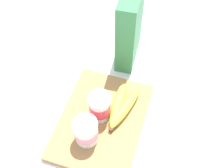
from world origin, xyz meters
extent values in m
plane|color=white|center=(0.00, 0.00, 0.00)|extent=(2.40, 2.40, 0.00)
cube|color=#A37A4C|center=(0.00, 0.00, 0.01)|extent=(0.34, 0.26, 0.02)
cube|color=#38844C|center=(0.30, 0.00, 0.14)|extent=(0.18, 0.08, 0.28)
cylinder|color=white|center=(-0.07, 0.02, 0.06)|extent=(0.07, 0.07, 0.09)
cylinder|color=pink|center=(-0.07, 0.02, 0.06)|extent=(0.07, 0.07, 0.03)
cylinder|color=silver|center=(-0.07, 0.02, 0.11)|extent=(0.07, 0.07, 0.00)
cylinder|color=white|center=(0.01, 0.01, 0.07)|extent=(0.06, 0.06, 0.09)
cylinder|color=#DB384C|center=(0.01, 0.01, 0.07)|extent=(0.06, 0.06, 0.05)
cylinder|color=silver|center=(0.01, 0.01, 0.12)|extent=(0.07, 0.07, 0.00)
ellipsoid|color=#DFDF44|center=(0.05, -0.06, 0.04)|extent=(0.17, 0.07, 0.04)
ellipsoid|color=#DFDF44|center=(0.06, -0.04, 0.04)|extent=(0.17, 0.04, 0.04)
cylinder|color=brown|center=(-0.03, -0.04, 0.03)|extent=(0.01, 0.01, 0.02)
camera|label=1|loc=(-0.39, -0.16, 0.81)|focal=45.44mm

